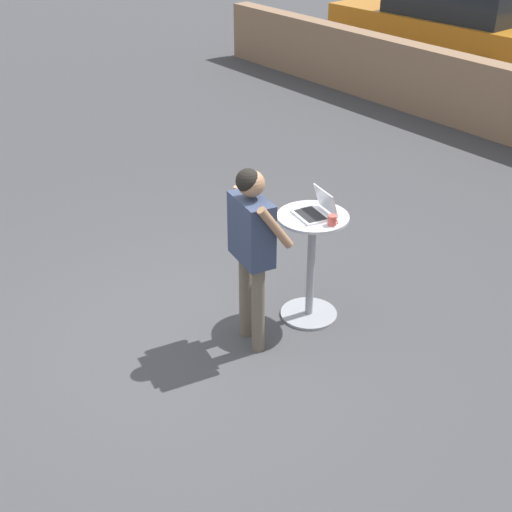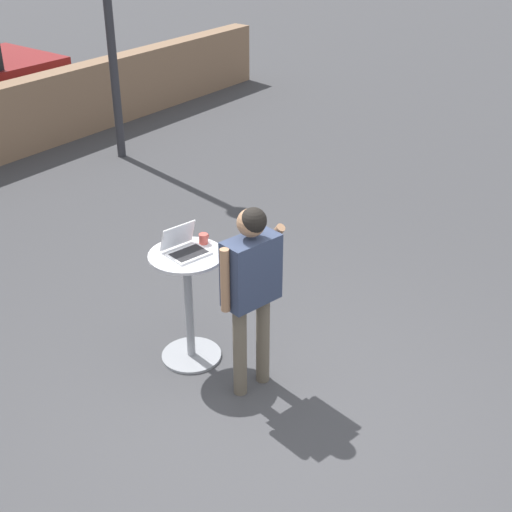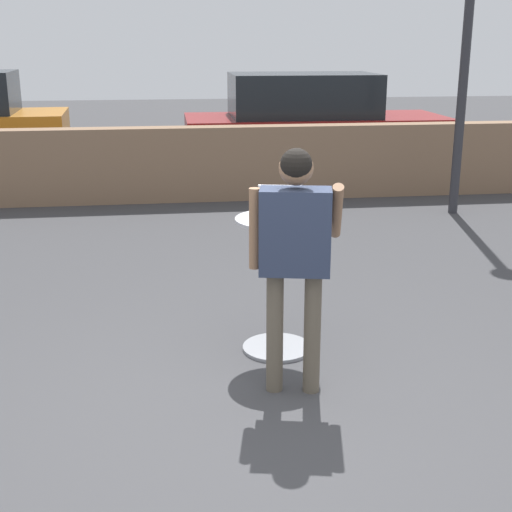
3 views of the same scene
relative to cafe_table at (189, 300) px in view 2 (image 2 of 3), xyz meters
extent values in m
plane|color=#3D3D3F|center=(-0.25, -1.09, -0.57)|extent=(50.00, 50.00, 0.00)
cylinder|color=gray|center=(0.00, 0.00, -0.56)|extent=(0.52, 0.52, 0.03)
cylinder|color=gray|center=(0.00, 0.00, -0.07)|extent=(0.07, 0.07, 0.96)
cylinder|color=#B7B7BC|center=(0.00, 0.00, 0.43)|extent=(0.62, 0.62, 0.02)
cube|color=silver|center=(0.00, -0.03, 0.45)|extent=(0.35, 0.29, 0.02)
cube|color=black|center=(0.00, -0.03, 0.46)|extent=(0.31, 0.23, 0.00)
cube|color=silver|center=(0.03, 0.11, 0.56)|extent=(0.32, 0.14, 0.21)
cube|color=white|center=(0.03, 0.11, 0.56)|extent=(0.29, 0.12, 0.18)
cylinder|color=#C14C42|center=(0.22, 0.01, 0.48)|extent=(0.08, 0.08, 0.08)
torus|color=#C14C42|center=(0.27, 0.01, 0.48)|extent=(0.04, 0.01, 0.04)
cylinder|color=brown|center=(-0.12, -0.63, -0.17)|extent=(0.11, 0.11, 0.82)
cylinder|color=brown|center=(0.12, -0.68, -0.17)|extent=(0.11, 0.11, 0.82)
cube|color=#2D3851|center=(0.00, -0.66, 0.51)|extent=(0.48, 0.30, 0.54)
sphere|color=#936B4C|center=(0.00, -0.66, 0.91)|extent=(0.21, 0.21, 0.21)
sphere|color=black|center=(-0.01, -0.68, 0.94)|extent=(0.20, 0.20, 0.20)
cylinder|color=#936B4C|center=(-0.25, -0.61, 0.53)|extent=(0.07, 0.07, 0.51)
cylinder|color=#936B4C|center=(0.26, -0.63, 0.63)|extent=(0.13, 0.32, 0.40)
cylinder|color=black|center=(3.08, 6.06, -0.23)|extent=(0.69, 0.23, 0.68)
cylinder|color=#2D2D33|center=(3.06, 4.06, 1.45)|extent=(0.12, 0.12, 4.05)
camera|label=1|loc=(3.96, -3.72, 3.11)|focal=50.00mm
camera|label=2|loc=(-3.67, -3.45, 3.16)|focal=50.00mm
camera|label=3|loc=(-0.81, -4.85, 1.65)|focal=50.00mm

